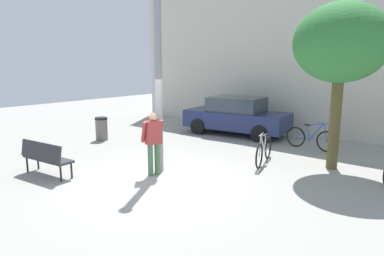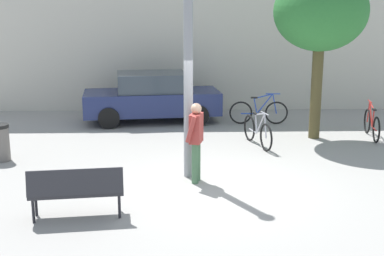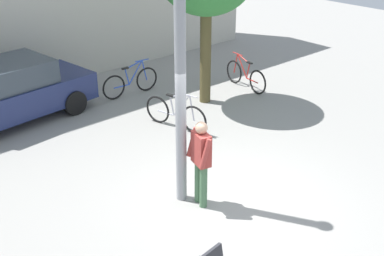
% 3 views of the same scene
% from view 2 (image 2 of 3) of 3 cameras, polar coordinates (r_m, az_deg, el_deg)
% --- Properties ---
extents(ground_plane, '(36.00, 36.00, 0.00)m').
position_cam_2_polar(ground_plane, '(10.65, 2.51, -6.40)').
color(ground_plane, gray).
extents(building_facade, '(16.76, 2.00, 6.88)m').
position_cam_2_polar(building_facade, '(18.91, 0.62, 12.87)').
color(building_facade, beige).
rests_on(building_facade, ground_plane).
extents(lamppost, '(0.28, 0.28, 4.94)m').
position_cam_2_polar(lamppost, '(10.70, -0.41, 8.07)').
color(lamppost, gray).
rests_on(lamppost, ground_plane).
extents(person_by_lamppost, '(0.39, 0.63, 1.67)m').
position_cam_2_polar(person_by_lamppost, '(10.62, 0.44, -0.99)').
color(person_by_lamppost, '#47704C').
rests_on(person_by_lamppost, ground_plane).
extents(park_bench, '(1.64, 0.65, 0.92)m').
position_cam_2_polar(park_bench, '(9.12, -12.60, -6.52)').
color(park_bench, '#2D2D33').
rests_on(park_bench, ground_plane).
extents(plaza_tree, '(2.48, 2.48, 4.49)m').
position_cam_2_polar(plaza_tree, '(14.40, 13.94, 12.20)').
color(plaza_tree, brown).
rests_on(plaza_tree, ground_plane).
extents(bicycle_blue, '(1.81, 0.13, 0.97)m').
position_cam_2_polar(bicycle_blue, '(16.16, 7.36, 1.77)').
color(bicycle_blue, black).
rests_on(bicycle_blue, ground_plane).
extents(bicycle_red, '(0.30, 1.80, 0.97)m').
position_cam_2_polar(bicycle_red, '(15.21, 19.12, 0.41)').
color(bicycle_red, black).
rests_on(bicycle_red, ground_plane).
extents(bicycle_silver, '(0.50, 1.76, 0.97)m').
position_cam_2_polar(bicycle_silver, '(13.64, 7.21, -0.38)').
color(bicycle_silver, black).
rests_on(bicycle_silver, ground_plane).
extents(parked_car_navy, '(4.37, 2.20, 1.55)m').
position_cam_2_polar(parked_car_navy, '(16.38, -4.43, 3.39)').
color(parked_car_navy, navy).
rests_on(parked_car_navy, ground_plane).
extents(trash_bin, '(0.47, 0.47, 0.88)m').
position_cam_2_polar(trash_bin, '(13.03, -20.36, -1.51)').
color(trash_bin, '#66605B').
rests_on(trash_bin, ground_plane).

